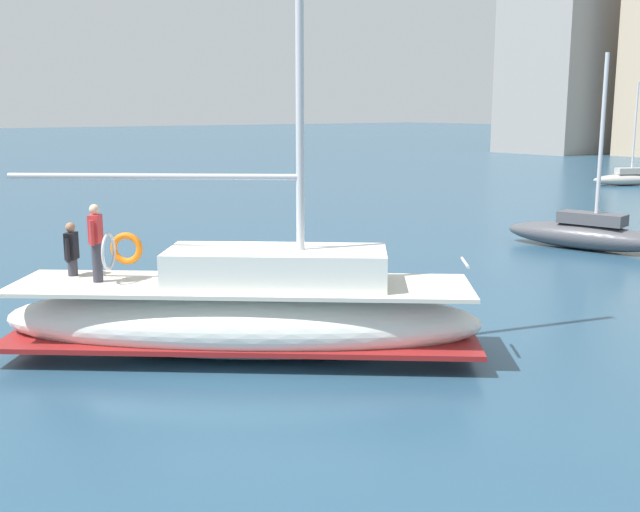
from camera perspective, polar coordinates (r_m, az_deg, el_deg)
name	(u,v)px	position (r m, az deg, el deg)	size (l,w,h in m)	color
ground_plane	(268,332)	(17.11, -3.93, -5.68)	(400.00, 400.00, 0.00)	#284C66
main_sailboat	(245,312)	(15.34, -5.65, -4.17)	(8.08, 8.84, 12.03)	white
moored_sloop_near	(584,233)	(28.55, 19.19, 1.64)	(5.82, 2.47, 6.77)	#4C4C51
moored_cutter_left	(627,178)	(53.71, 22.01, 5.46)	(3.16, 4.54, 6.61)	#B7B2A8
mooring_buoy	(180,276)	(21.98, -10.42, -1.48)	(0.76, 0.76, 0.98)	silver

